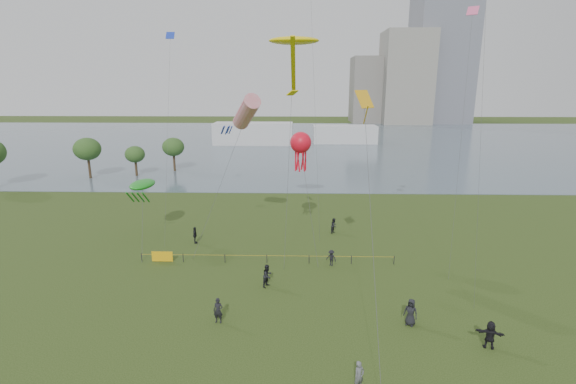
{
  "coord_description": "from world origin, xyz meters",
  "views": [
    {
      "loc": [
        0.86,
        -22.67,
        16.46
      ],
      "look_at": [
        0.0,
        10.0,
        8.0
      ],
      "focal_mm": 26.0,
      "sensor_mm": 36.0,
      "label": 1
    }
  ],
  "objects_px": {
    "kite_flyer": "(359,376)",
    "kite_octopus": "(301,143)",
    "kite_stingray": "(294,42)",
    "fence": "(203,257)"
  },
  "relations": [
    {
      "from": "fence",
      "to": "kite_stingray",
      "type": "distance_m",
      "value": 21.78
    },
    {
      "from": "kite_flyer",
      "to": "kite_octopus",
      "type": "distance_m",
      "value": 24.26
    },
    {
      "from": "kite_flyer",
      "to": "kite_stingray",
      "type": "relative_size",
      "value": 0.09
    },
    {
      "from": "kite_stingray",
      "to": "kite_octopus",
      "type": "relative_size",
      "value": 1.74
    },
    {
      "from": "kite_flyer",
      "to": "kite_octopus",
      "type": "relative_size",
      "value": 0.15
    },
    {
      "from": "kite_flyer",
      "to": "kite_stingray",
      "type": "height_order",
      "value": "kite_stingray"
    },
    {
      "from": "fence",
      "to": "kite_flyer",
      "type": "xyz_separation_m",
      "value": [
        12.49,
        -16.8,
        0.33
      ]
    },
    {
      "from": "fence",
      "to": "kite_flyer",
      "type": "distance_m",
      "value": 20.94
    },
    {
      "from": "kite_stingray",
      "to": "fence",
      "type": "bearing_deg",
      "value": -179.33
    },
    {
      "from": "fence",
      "to": "kite_octopus",
      "type": "bearing_deg",
      "value": 29.01
    }
  ]
}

